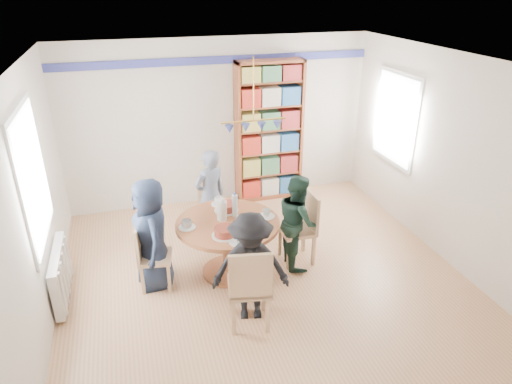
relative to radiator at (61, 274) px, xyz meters
name	(u,v)px	position (x,y,z in m)	size (l,w,h in m)	color
ground	(265,279)	(2.42, -0.30, -0.35)	(5.00, 5.00, 0.00)	tan
room_shell	(226,137)	(2.16, 0.57, 1.30)	(5.00, 5.00, 5.00)	white
radiator	(61,274)	(0.00, 0.00, 0.00)	(0.12, 1.00, 0.60)	silver
dining_table	(228,235)	(2.01, -0.03, 0.21)	(1.30, 1.30, 0.75)	brown
chair_left	(149,253)	(1.02, -0.04, 0.13)	(0.45, 0.45, 0.88)	tan
chair_right	(303,224)	(3.04, 0.00, 0.19)	(0.43, 0.43, 0.98)	tan
chair_far	(212,206)	(2.01, 1.02, 0.11)	(0.38, 0.38, 0.84)	tan
chair_near	(250,285)	(1.99, -1.10, 0.21)	(0.52, 0.52, 1.02)	tan
person_left	(152,234)	(1.08, 0.01, 0.36)	(0.69, 0.45, 1.42)	#192237
person_right	(298,221)	(2.93, -0.06, 0.29)	(0.62, 0.48, 1.27)	#172E24
person_far	(210,196)	(1.97, 0.89, 0.34)	(0.50, 0.33, 1.38)	gray
person_near	(251,267)	(2.06, -0.92, 0.30)	(0.84, 0.48, 1.31)	black
bookshelf	(269,133)	(3.21, 2.04, 0.80)	(1.12, 0.33, 2.34)	brown
tableware	(225,216)	(1.99, 0.00, 0.47)	(1.22, 1.22, 0.32)	white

